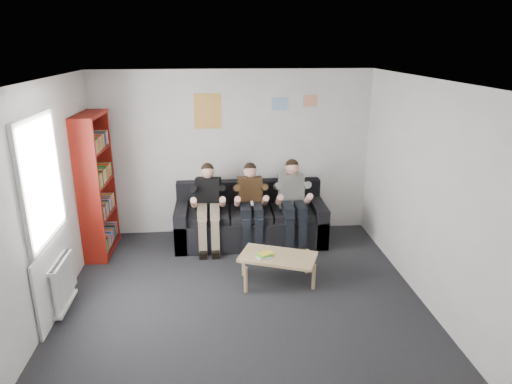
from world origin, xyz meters
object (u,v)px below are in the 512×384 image
Objects in this scene: sofa at (250,221)px; person_left at (208,207)px; person_middle at (251,206)px; bookshelf at (97,185)px; coffee_table at (278,259)px; person_right at (293,204)px.

person_left reaches higher than sofa.
bookshelf is at bearing 177.24° from person_middle.
coffee_table is (0.26, -1.42, 0.02)m from sofa.
person_right is at bearing -2.89° from person_middle.
person_right is at bearing 1.62° from bookshelf.
sofa is 0.77m from person_left.
person_right is at bearing -17.46° from sofa.
coffee_table is at bearing -23.75° from bookshelf.
bookshelf is (-2.30, -0.20, 0.74)m from sofa.
coffee_table is 1.32m from person_right.
bookshelf reaches higher than person_right.
sofa is 1.45m from coffee_table.
person_left is at bearing 127.18° from coffee_table.
sofa is 0.78m from person_right.
coffee_table is at bearing -80.56° from person_middle.
sofa is at bearing 87.30° from person_middle.
sofa is 2.43m from bookshelf.
person_middle is 0.97× the size of person_right.
person_right is (1.32, -0.00, 0.01)m from person_left.
sofa is at bearing 162.66° from person_right.
coffee_table is 0.73× the size of person_right.
person_middle is (-0.26, 1.22, 0.32)m from coffee_table.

